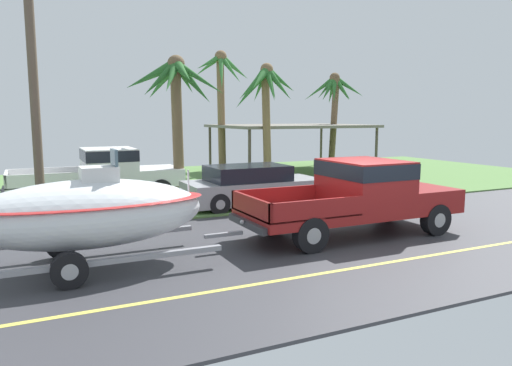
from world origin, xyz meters
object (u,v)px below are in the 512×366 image
pickup_truck_towing (363,193)px  palm_tree_mid (175,90)px  carport_awning (291,127)px  palm_tree_far_left (222,85)px  parked_pickup_background (108,172)px  parked_sedan_near (252,186)px  utility_pole (33,67)px  boat_on_trailer (88,213)px  palm_tree_near_right (335,97)px  palm_tree_near_left (265,93)px

pickup_truck_towing → palm_tree_mid: 8.23m
carport_awning → palm_tree_far_left: bearing=165.4°
parked_pickup_background → parked_sedan_near: bearing=-36.8°
pickup_truck_towing → carport_awning: size_ratio=0.76×
parked_sedan_near → utility_pole: 7.38m
boat_on_trailer → utility_pole: utility_pole is taller
parked_pickup_background → palm_tree_mid: 3.73m
pickup_truck_towing → boat_on_trailer: bearing=-180.0°
parked_sedan_near → carport_awning: size_ratio=0.60×
palm_tree_near_right → palm_tree_mid: 11.98m
carport_awning → boat_on_trailer: bearing=-132.8°
carport_awning → palm_tree_near_left: size_ratio=1.45×
utility_pole → palm_tree_near_left: bearing=29.6°
palm_tree_mid → palm_tree_far_left: bearing=56.0°
pickup_truck_towing → palm_tree_near_left: size_ratio=1.11×
palm_tree_near_right → carport_awning: bearing=-179.3°
carport_awning → utility_pole: bearing=-146.1°
palm_tree_near_left → utility_pole: size_ratio=0.65×
pickup_truck_towing → parked_sedan_near: size_ratio=1.28×
parked_sedan_near → boat_on_trailer: bearing=-140.9°
parked_sedan_near → utility_pole: bearing=-176.7°
parked_sedan_near → palm_tree_far_left: (2.49, 8.95, 3.91)m
palm_tree_near_right → palm_tree_far_left: 6.40m
parked_sedan_near → palm_tree_near_right: size_ratio=0.86×
carport_awning → utility_pole: size_ratio=0.94×
pickup_truck_towing → parked_pickup_background: (-5.09, 7.75, -0.01)m
pickup_truck_towing → palm_tree_near_right: size_ratio=1.10×
parked_pickup_background → carport_awning: bearing=25.8°
palm_tree_far_left → palm_tree_mid: bearing=-124.0°
parked_pickup_background → parked_sedan_near: parked_pickup_background is taller
parked_sedan_near → palm_tree_mid: size_ratio=0.90×
palm_tree_near_right → parked_sedan_near: bearing=-137.5°
carport_awning → utility_pole: 15.15m
parked_pickup_background → carport_awning: (10.18, 4.92, 1.39)m
palm_tree_near_left → palm_tree_far_left: size_ratio=0.85×
carport_awning → palm_tree_near_right: size_ratio=1.44×
utility_pole → carport_awning: bearing=33.9°
carport_awning → palm_tree_mid: 9.70m
parked_pickup_background → palm_tree_near_right: 14.19m
boat_on_trailer → carport_awning: bearing=47.2°
carport_awning → pickup_truck_towing: bearing=-111.9°
carport_awning → palm_tree_mid: bearing=-145.1°
pickup_truck_towing → palm_tree_near_left: palm_tree_near_left is taller
carport_awning → parked_pickup_background: bearing=-154.2°
palm_tree_near_left → palm_tree_far_left: palm_tree_far_left is taller
parked_pickup_background → utility_pole: 5.25m
palm_tree_far_left → utility_pole: 12.92m
palm_tree_near_left → palm_tree_far_left: (-0.49, 3.96, 0.59)m
parked_pickup_background → parked_sedan_near: 5.20m
palm_tree_near_right → palm_tree_far_left: palm_tree_far_left is taller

